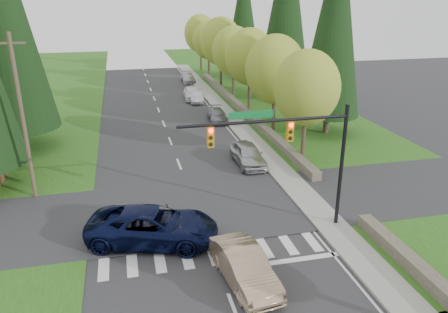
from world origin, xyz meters
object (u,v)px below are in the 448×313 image
object	(u,v)px
parked_car_a	(248,154)
parked_car_b	(217,115)
parked_car_c	(197,96)
parked_car_e	(188,78)
sedan_champagne	(244,267)
parked_car_d	(192,93)
suv_navy	(153,226)

from	to	relation	value
parked_car_a	parked_car_b	bearing A→B (deg)	87.62
parked_car_a	parked_car_b	xyz separation A→B (m)	(0.30, 11.92, -0.19)
parked_car_c	parked_car_e	xyz separation A→B (m)	(0.88, 12.11, -0.04)
sedan_champagne	parked_car_a	world-z (taller)	parked_car_a
sedan_champagne	parked_car_e	distance (m)	46.25
parked_car_d	parked_car_e	distance (m)	10.81
parked_car_a	parked_car_e	xyz separation A→B (m)	(0.62, 32.49, -0.16)
parked_car_b	parked_car_e	bearing A→B (deg)	93.35
parked_car_b	parked_car_d	distance (m)	9.87
sedan_champagne	parked_car_e	size ratio (longest dim) A/B	1.09
parked_car_c	sedan_champagne	bearing A→B (deg)	-88.68
parked_car_c	parked_car_a	bearing A→B (deg)	-81.50
parked_car_e	parked_car_b	bearing A→B (deg)	-89.19
parked_car_a	suv_navy	bearing A→B (deg)	-130.68
parked_car_b	parked_car_e	size ratio (longest dim) A/B	0.96
sedan_champagne	parked_car_c	size ratio (longest dim) A/B	1.16
parked_car_b	parked_car_c	xyz separation A→B (m)	(-0.56, 8.46, 0.07)
suv_navy	parked_car_d	size ratio (longest dim) A/B	1.47
parked_car_a	parked_car_c	xyz separation A→B (m)	(-0.26, 20.38, -0.11)
parked_car_a	parked_car_d	distance (m)	21.76
suv_navy	parked_car_a	xyz separation A→B (m)	(7.70, 9.25, -0.12)
suv_navy	parked_car_b	size ratio (longest dim) A/B	1.56
suv_navy	parked_car_b	world-z (taller)	suv_navy
parked_car_e	sedan_champagne	bearing A→B (deg)	-94.14
sedan_champagne	parked_car_d	xyz separation A→B (m)	(3.49, 35.27, -0.03)
suv_navy	parked_car_c	bearing A→B (deg)	2.13
parked_car_c	parked_car_e	size ratio (longest dim) A/B	0.94
suv_navy	parked_car_c	size ratio (longest dim) A/B	1.59
sedan_champagne	suv_navy	distance (m)	5.59
parked_car_a	parked_car_d	xyz separation A→B (m)	(-0.60, 21.75, -0.04)
suv_navy	parked_car_e	xyz separation A→B (m)	(8.32, 41.74, -0.28)
sedan_champagne	parked_car_a	xyz separation A→B (m)	(4.09, 13.53, 0.01)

